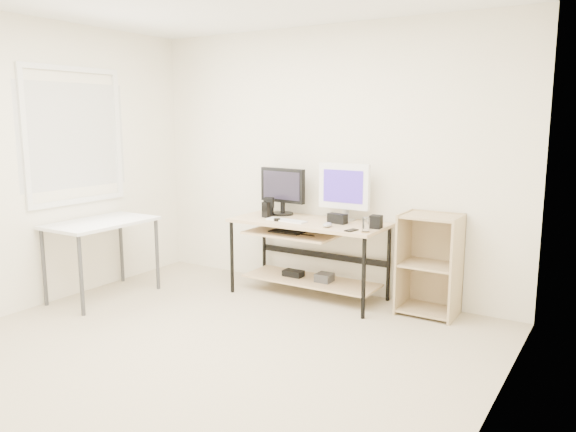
# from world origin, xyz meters

# --- Properties ---
(room) EXTENTS (4.01, 4.01, 2.62)m
(room) POSITION_xyz_m (-0.14, 0.04, 1.32)
(room) COLOR #C1B295
(room) RESTS_ON ground
(desk) EXTENTS (1.50, 0.65, 0.75)m
(desk) POSITION_xyz_m (-0.03, 1.66, 0.54)
(desk) COLOR #D6B788
(desk) RESTS_ON ground
(side_table) EXTENTS (0.60, 1.00, 0.75)m
(side_table) POSITION_xyz_m (-1.68, 0.60, 0.67)
(side_table) COLOR white
(side_table) RESTS_ON ground
(shelf_unit) EXTENTS (0.50, 0.40, 0.90)m
(shelf_unit) POSITION_xyz_m (1.15, 1.82, 0.45)
(shelf_unit) COLOR tan
(shelf_unit) RESTS_ON ground
(black_monitor) EXTENTS (0.52, 0.22, 0.47)m
(black_monitor) POSITION_xyz_m (-0.40, 1.82, 1.02)
(black_monitor) COLOR black
(black_monitor) RESTS_ON desk
(white_imac) EXTENTS (0.51, 0.16, 0.55)m
(white_imac) POSITION_xyz_m (0.28, 1.83, 1.07)
(white_imac) COLOR silver
(white_imac) RESTS_ON desk
(keyboard) EXTENTS (0.42, 0.15, 0.01)m
(keyboard) POSITION_xyz_m (-0.17, 1.53, 0.76)
(keyboard) COLOR white
(keyboard) RESTS_ON desk
(mouse) EXTENTS (0.09, 0.13, 0.04)m
(mouse) POSITION_xyz_m (0.30, 1.48, 0.77)
(mouse) COLOR #AAAAAF
(mouse) RESTS_ON desk
(center_speaker) EXTENTS (0.19, 0.10, 0.09)m
(center_speaker) POSITION_xyz_m (0.29, 1.69, 0.80)
(center_speaker) COLOR black
(center_speaker) RESTS_ON desk
(speaker_left) EXTENTS (0.12, 0.12, 0.18)m
(speaker_left) POSITION_xyz_m (-0.48, 1.70, 0.85)
(speaker_left) COLOR black
(speaker_left) RESTS_ON desk
(speaker_right) EXTENTS (0.11, 0.11, 0.12)m
(speaker_right) POSITION_xyz_m (0.69, 1.65, 0.81)
(speaker_right) COLOR black
(speaker_right) RESTS_ON desk
(audio_controller) EXTENTS (0.09, 0.06, 0.16)m
(audio_controller) POSITION_xyz_m (-0.45, 1.60, 0.83)
(audio_controller) COLOR black
(audio_controller) RESTS_ON desk
(volume_puck) EXTENTS (0.08, 0.08, 0.03)m
(volume_puck) POSITION_xyz_m (-0.25, 1.49, 0.76)
(volume_puck) COLOR black
(volume_puck) RESTS_ON desk
(smartphone) EXTENTS (0.09, 0.14, 0.01)m
(smartphone) POSITION_xyz_m (0.55, 1.44, 0.75)
(smartphone) COLOR black
(smartphone) RESTS_ON desk
(coaster) EXTENTS (0.09, 0.09, 0.01)m
(coaster) POSITION_xyz_m (0.69, 1.44, 0.75)
(coaster) COLOR #AC834D
(coaster) RESTS_ON desk
(drinking_glass) EXTENTS (0.07, 0.07, 0.12)m
(drinking_glass) POSITION_xyz_m (0.69, 1.44, 0.82)
(drinking_glass) COLOR white
(drinking_glass) RESTS_ON coaster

